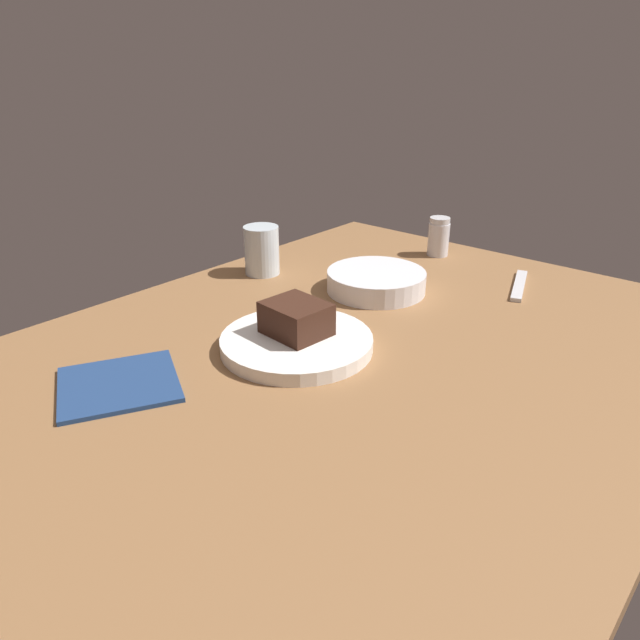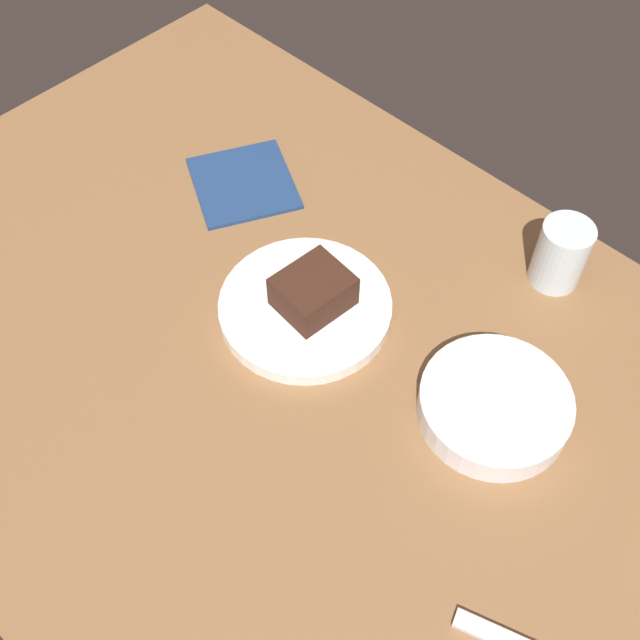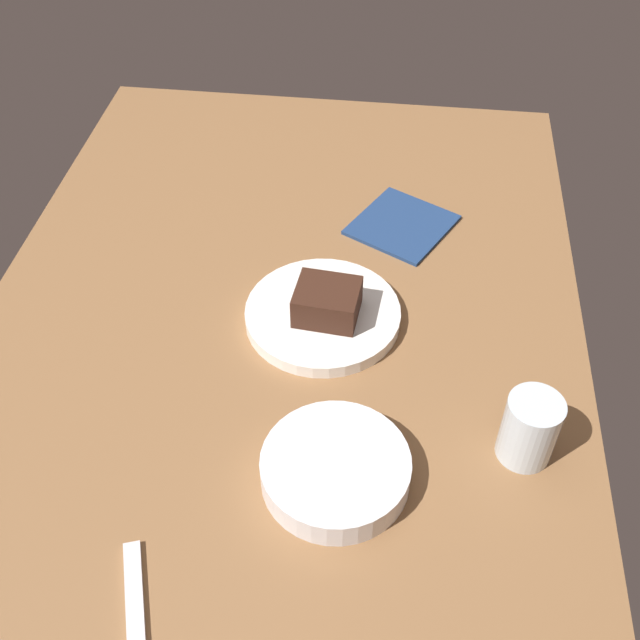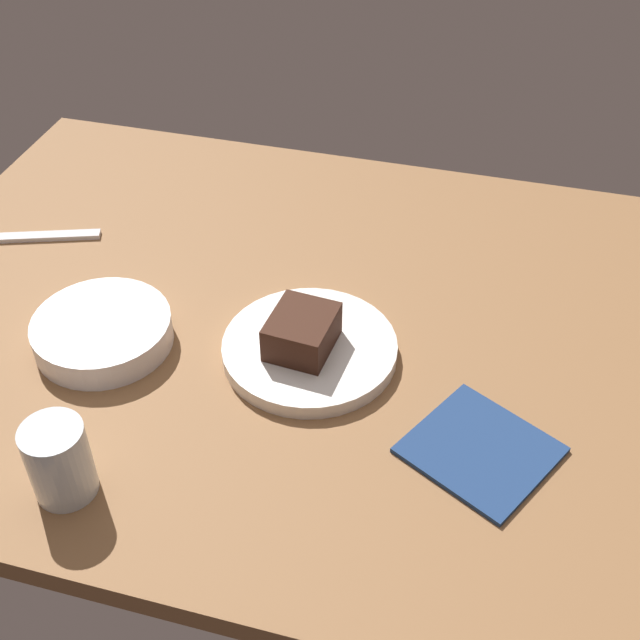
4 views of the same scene
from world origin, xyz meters
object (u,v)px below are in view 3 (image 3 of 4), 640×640
object	(u,v)px
water_glass	(530,429)
folded_napkin	(402,225)
dessert_spoon	(135,610)
side_bowl	(335,470)
chocolate_cake_slice	(327,302)
dessert_plate	(323,313)

from	to	relation	value
water_glass	folded_napkin	bearing A→B (deg)	-158.39
dessert_spoon	water_glass	bearing A→B (deg)	102.22
side_bowl	dessert_spoon	bearing A→B (deg)	-45.40
side_bowl	folded_napkin	size ratio (longest dim) A/B	1.20
chocolate_cake_slice	dessert_spoon	size ratio (longest dim) A/B	0.57
dessert_plate	dessert_spoon	bearing A→B (deg)	-17.51
dessert_plate	side_bowl	distance (cm)	26.14
chocolate_cake_slice	side_bowl	distance (cm)	25.14
water_glass	dessert_spoon	bearing A→B (deg)	-58.49
side_bowl	dessert_spoon	xyz separation A→B (cm)	(18.12, -18.38, -1.47)
water_glass	side_bowl	size ratio (longest dim) A/B	0.53
folded_napkin	side_bowl	bearing A→B (deg)	-6.48
dessert_plate	folded_napkin	xyz separation A→B (cm)	(-21.94, 9.96, -0.67)
chocolate_cake_slice	dessert_spoon	world-z (taller)	chocolate_cake_slice
dessert_plate	water_glass	bearing A→B (deg)	53.77
water_glass	chocolate_cake_slice	bearing A→B (deg)	-125.50
dessert_plate	water_glass	xyz separation A→B (cm)	(19.26, 26.28, 3.56)
chocolate_cake_slice	folded_napkin	distance (cm)	25.06
folded_napkin	chocolate_cake_slice	bearing A→B (deg)	-22.01
dessert_spoon	folded_napkin	distance (cm)	69.96
dessert_spoon	dessert_plate	bearing A→B (deg)	143.20
chocolate_cake_slice	water_glass	size ratio (longest dim) A/B	0.94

